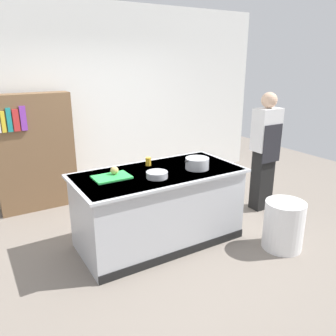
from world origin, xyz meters
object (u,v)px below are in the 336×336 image
mixing_bowl (157,175)px  juice_cup (148,161)px  onion (114,170)px  trash_bin (284,225)px  stock_pot (197,163)px  person_chef (265,149)px  bookshelf (35,153)px

mixing_bowl → juice_cup: bearing=73.9°
juice_cup → onion: bearing=-163.1°
trash_bin → juice_cup: bearing=134.6°
stock_pot → person_chef: bearing=8.2°
stock_pot → mixing_bowl: bearing=-176.8°
stock_pot → juice_cup: (-0.43, 0.42, -0.02)m
onion → juice_cup: onion is taller
stock_pot → bookshelf: (-1.49, 1.93, -0.11)m
juice_cup → bookshelf: (-1.06, 1.52, -0.10)m
person_chef → onion: bearing=93.0°
juice_cup → trash_bin: bearing=-45.4°
juice_cup → trash_bin: juice_cup is taller
onion → juice_cup: 0.53m
onion → stock_pot: size_ratio=0.27×
juice_cup → bookshelf: 1.85m
onion → mixing_bowl: size_ratio=0.39×
trash_bin → person_chef: size_ratio=0.34×
person_chef → trash_bin: bearing=151.8°
trash_bin → bookshelf: bearing=129.5°
onion → person_chef: bearing=-1.8°
onion → bookshelf: (-0.55, 1.67, -0.11)m
juice_cup → trash_bin: (1.16, -1.18, -0.66)m
stock_pot → person_chef: size_ratio=0.20×
mixing_bowl → person_chef: bearing=6.8°
person_chef → stock_pot: bearing=103.0°
mixing_bowl → trash_bin: 1.61m
trash_bin → person_chef: bearing=57.1°
onion → person_chef: (2.28, -0.07, -0.05)m
stock_pot → bookshelf: bookshelf is taller
mixing_bowl → trash_bin: size_ratio=0.41×
juice_cup → bookshelf: bookshelf is taller
onion → person_chef: person_chef is taller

